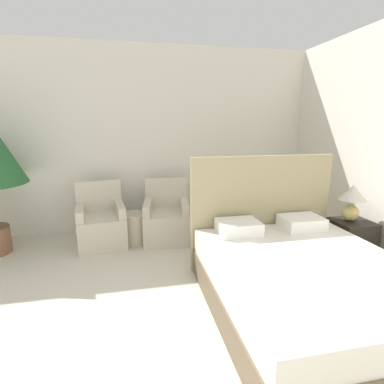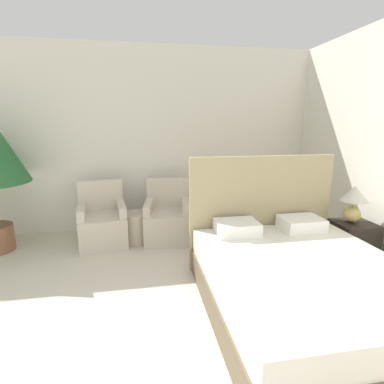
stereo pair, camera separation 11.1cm
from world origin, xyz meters
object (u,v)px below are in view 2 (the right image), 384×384
bed (300,281)px  table_lamp (354,200)px  nightstand (352,244)px  armchair_near_window_left (103,225)px  side_table (136,228)px  armchair_near_window_right (167,222)px

bed → table_lamp: bed is taller
bed → nightstand: (1.11, 0.74, -0.02)m
bed → table_lamp: bearing=35.2°
bed → armchair_near_window_left: size_ratio=2.34×
armchair_near_window_left → bed: bearing=-52.4°
side_table → table_lamp: bearing=-24.5°
table_lamp → side_table: (-2.59, 1.18, -0.61)m
nightstand → table_lamp: size_ratio=1.24×
nightstand → side_table: bearing=155.2°
nightstand → table_lamp: table_lamp is taller
armchair_near_window_left → nightstand: armchair_near_window_left is taller
nightstand → side_table: (-2.62, 1.21, -0.05)m
side_table → armchair_near_window_left: bearing=175.7°
armchair_near_window_left → nightstand: size_ratio=1.61×
side_table → armchair_near_window_right: bearing=4.3°
bed → table_lamp: (1.08, 0.76, 0.53)m
armchair_near_window_left → armchair_near_window_right: 0.94m
armchair_near_window_right → table_lamp: (2.12, -1.22, 0.56)m
armchair_near_window_left → side_table: size_ratio=1.98×
bed → side_table: bed is taller
armchair_near_window_right → side_table: bearing=-168.3°
table_lamp → side_table: table_lamp is taller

